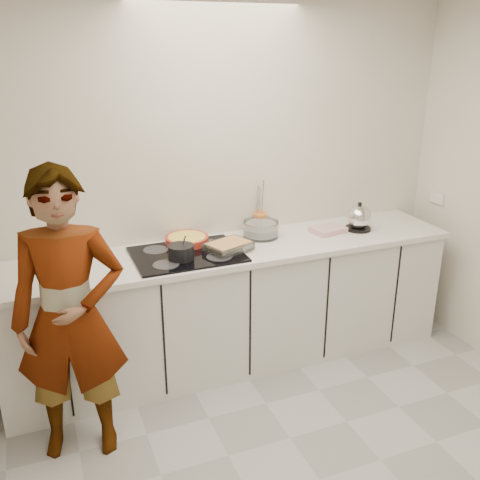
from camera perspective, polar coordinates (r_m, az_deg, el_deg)
name	(u,v)px	position (r m, az deg, el deg)	size (l,w,h in m)	color
floor	(319,480)	(3.24, 8.47, -23.97)	(3.60, 3.20, 0.00)	#B2B2B2
wall_back	(218,182)	(3.90, -2.33, 6.15)	(3.60, 0.00, 2.60)	white
base_cabinets	(235,308)	(3.92, -0.57, -7.27)	(3.20, 0.58, 0.87)	silver
countertop	(234,250)	(3.74, -0.60, -1.07)	(3.24, 0.64, 0.04)	white
hob	(187,254)	(3.61, -5.68, -1.52)	(0.72, 0.54, 0.01)	black
tart_dish	(187,239)	(3.78, -5.68, 0.07)	(0.34, 0.34, 0.05)	#B13022
saucepan	(181,252)	(3.50, -6.31, -1.28)	(0.20, 0.20, 0.16)	black
baking_dish	(229,246)	(3.63, -1.23, -0.63)	(0.35, 0.31, 0.06)	silver
mixing_bowl	(261,230)	(3.92, 2.24, 1.12)	(0.30, 0.30, 0.12)	silver
tea_towel	(328,230)	(4.07, 9.38, 1.08)	(0.24, 0.18, 0.04)	white
kettle	(359,218)	(4.15, 12.55, 2.29)	(0.24, 0.24, 0.22)	black
utensil_crock	(260,222)	(4.05, 2.16, 1.94)	(0.11, 0.11, 0.13)	orange
cook	(70,318)	(3.08, -17.69, -7.97)	(0.62, 0.40, 1.69)	silver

